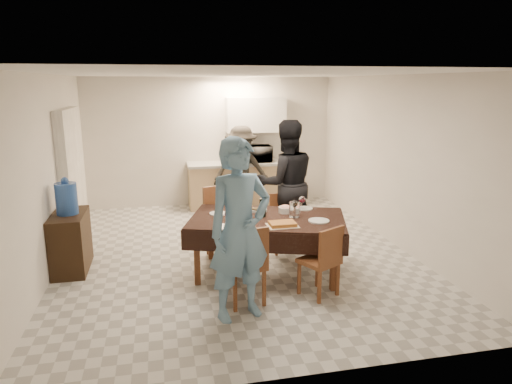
{
  "coord_description": "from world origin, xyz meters",
  "views": [
    {
      "loc": [
        -1.06,
        -6.31,
        2.48
      ],
      "look_at": [
        0.23,
        -0.3,
        1.0
      ],
      "focal_mm": 32.0,
      "sensor_mm": 36.0,
      "label": 1
    }
  ],
  "objects_px": {
    "console": "(71,242)",
    "person_far": "(286,184)",
    "dining_table": "(267,220)",
    "water_pitcher": "(294,209)",
    "person_near": "(240,230)",
    "water_jug": "(66,199)",
    "wine_bottle": "(263,204)",
    "savoury_tart": "(282,224)",
    "microwave": "(256,154)",
    "person_kitchen": "(241,170)"
  },
  "relations": [
    {
      "from": "dining_table",
      "to": "water_jug",
      "type": "bearing_deg",
      "value": -177.0
    },
    {
      "from": "person_near",
      "to": "wine_bottle",
      "type": "bearing_deg",
      "value": 47.97
    },
    {
      "from": "savoury_tart",
      "to": "water_pitcher",
      "type": "bearing_deg",
      "value": 52.85
    },
    {
      "from": "wine_bottle",
      "to": "person_kitchen",
      "type": "bearing_deg",
      "value": 85.0
    },
    {
      "from": "microwave",
      "to": "dining_table",
      "type": "bearing_deg",
      "value": 80.08
    },
    {
      "from": "water_jug",
      "to": "person_kitchen",
      "type": "distance_m",
      "value": 3.63
    },
    {
      "from": "water_jug",
      "to": "wine_bottle",
      "type": "distance_m",
      "value": 2.59
    },
    {
      "from": "water_pitcher",
      "to": "person_near",
      "type": "xyz_separation_m",
      "value": [
        -0.9,
        -1.0,
        0.1
      ]
    },
    {
      "from": "person_near",
      "to": "person_kitchen",
      "type": "distance_m",
      "value": 4.14
    },
    {
      "from": "wine_bottle",
      "to": "person_kitchen",
      "type": "relative_size",
      "value": 0.2
    },
    {
      "from": "console",
      "to": "person_kitchen",
      "type": "bearing_deg",
      "value": 40.22
    },
    {
      "from": "water_pitcher",
      "to": "savoury_tart",
      "type": "xyz_separation_m",
      "value": [
        -0.25,
        -0.33,
        -0.08
      ]
    },
    {
      "from": "water_jug",
      "to": "wine_bottle",
      "type": "bearing_deg",
      "value": -14.01
    },
    {
      "from": "water_pitcher",
      "to": "microwave",
      "type": "height_order",
      "value": "microwave"
    },
    {
      "from": "dining_table",
      "to": "savoury_tart",
      "type": "xyz_separation_m",
      "value": [
        0.1,
        -0.38,
        0.06
      ]
    },
    {
      "from": "dining_table",
      "to": "water_jug",
      "type": "xyz_separation_m",
      "value": [
        -2.56,
        0.68,
        0.26
      ]
    },
    {
      "from": "wine_bottle",
      "to": "person_far",
      "type": "bearing_deg",
      "value": 59.04
    },
    {
      "from": "savoury_tart",
      "to": "person_far",
      "type": "bearing_deg",
      "value": 72.53
    },
    {
      "from": "person_near",
      "to": "dining_table",
      "type": "bearing_deg",
      "value": 44.76
    },
    {
      "from": "microwave",
      "to": "console",
      "type": "bearing_deg",
      "value": 41.41
    },
    {
      "from": "dining_table",
      "to": "person_near",
      "type": "xyz_separation_m",
      "value": [
        -0.55,
        -1.05,
        0.24
      ]
    },
    {
      "from": "dining_table",
      "to": "person_far",
      "type": "relative_size",
      "value": 1.15
    },
    {
      "from": "console",
      "to": "person_far",
      "type": "relative_size",
      "value": 0.44
    },
    {
      "from": "water_pitcher",
      "to": "person_far",
      "type": "distance_m",
      "value": 1.12
    },
    {
      "from": "water_pitcher",
      "to": "person_far",
      "type": "height_order",
      "value": "person_far"
    },
    {
      "from": "water_pitcher",
      "to": "savoury_tart",
      "type": "height_order",
      "value": "water_pitcher"
    },
    {
      "from": "wine_bottle",
      "to": "savoury_tart",
      "type": "bearing_deg",
      "value": -70.77
    },
    {
      "from": "water_pitcher",
      "to": "person_near",
      "type": "height_order",
      "value": "person_near"
    },
    {
      "from": "dining_table",
      "to": "person_far",
      "type": "height_order",
      "value": "person_far"
    },
    {
      "from": "dining_table",
      "to": "person_far",
      "type": "distance_m",
      "value": 1.21
    },
    {
      "from": "wine_bottle",
      "to": "person_near",
      "type": "height_order",
      "value": "person_near"
    },
    {
      "from": "dining_table",
      "to": "console",
      "type": "bearing_deg",
      "value": -177.0
    },
    {
      "from": "console",
      "to": "water_pitcher",
      "type": "distance_m",
      "value": 3.04
    },
    {
      "from": "wine_bottle",
      "to": "water_jug",
      "type": "bearing_deg",
      "value": 165.99
    },
    {
      "from": "wine_bottle",
      "to": "person_near",
      "type": "bearing_deg",
      "value": -114.44
    },
    {
      "from": "dining_table",
      "to": "microwave",
      "type": "bearing_deg",
      "value": 97.88
    },
    {
      "from": "water_jug",
      "to": "water_pitcher",
      "type": "height_order",
      "value": "water_jug"
    },
    {
      "from": "savoury_tart",
      "to": "person_far",
      "type": "relative_size",
      "value": 0.19
    },
    {
      "from": "savoury_tart",
      "to": "microwave",
      "type": "bearing_deg",
      "value": 82.5
    },
    {
      "from": "console",
      "to": "person_kitchen",
      "type": "distance_m",
      "value": 3.65
    },
    {
      "from": "water_jug",
      "to": "person_near",
      "type": "relative_size",
      "value": 0.21
    },
    {
      "from": "water_pitcher",
      "to": "person_near",
      "type": "relative_size",
      "value": 0.11
    },
    {
      "from": "console",
      "to": "person_kitchen",
      "type": "height_order",
      "value": "person_kitchen"
    },
    {
      "from": "dining_table",
      "to": "microwave",
      "type": "xyz_separation_m",
      "value": [
        0.61,
        3.47,
        0.34
      ]
    },
    {
      "from": "dining_table",
      "to": "savoury_tart",
      "type": "height_order",
      "value": "savoury_tart"
    },
    {
      "from": "savoury_tart",
      "to": "person_far",
      "type": "distance_m",
      "value": 1.51
    },
    {
      "from": "console",
      "to": "person_far",
      "type": "distance_m",
      "value": 3.18
    },
    {
      "from": "dining_table",
      "to": "water_pitcher",
      "type": "bearing_deg",
      "value": 9.67
    },
    {
      "from": "wine_bottle",
      "to": "person_kitchen",
      "type": "distance_m",
      "value": 2.98
    },
    {
      "from": "person_far",
      "to": "wine_bottle",
      "type": "bearing_deg",
      "value": 58.95
    }
  ]
}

